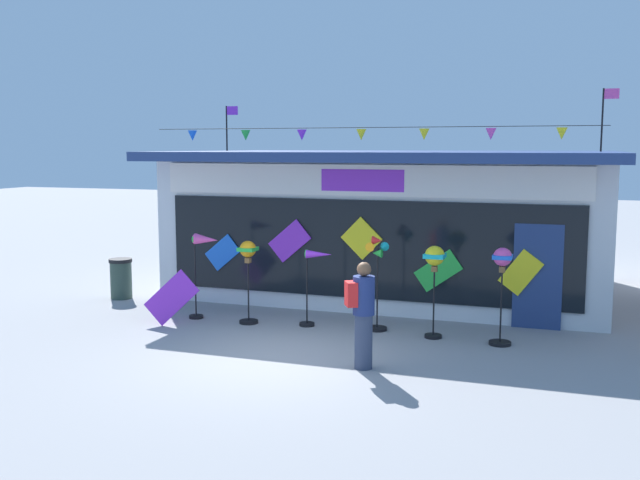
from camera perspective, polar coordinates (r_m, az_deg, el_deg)
ground_plane at (r=12.15m, az=-3.46°, el=-9.13°), size 80.00×80.00×0.00m
kite_shop_building at (r=17.68m, az=6.00°, el=1.58°), size 9.97×6.84×4.69m
wind_spinner_far_left at (r=14.65m, az=-9.04°, el=-1.02°), size 0.69×0.29×1.72m
wind_spinner_left at (r=14.21m, az=-5.65°, el=-1.72°), size 0.37×0.37×1.63m
wind_spinner_center_left at (r=13.92m, az=-0.43°, el=-2.75°), size 0.65×0.30×1.49m
wind_spinner_center_right at (r=13.63m, az=4.48°, el=-2.45°), size 0.41×0.38×1.79m
wind_spinner_right at (r=13.19m, az=8.94°, el=-1.89°), size 0.36×0.36×1.68m
wind_spinner_far_right at (r=12.97m, az=14.04°, el=-2.57°), size 0.39×0.39×1.71m
person_near_camera at (r=11.34m, az=3.34°, el=-5.69°), size 0.48×0.42×1.68m
trash_bin at (r=17.20m, az=-15.28°, el=-2.90°), size 0.52×0.52×0.91m
display_kite_on_ground at (r=14.39m, az=-11.52°, el=-4.43°), size 1.09×0.28×1.09m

